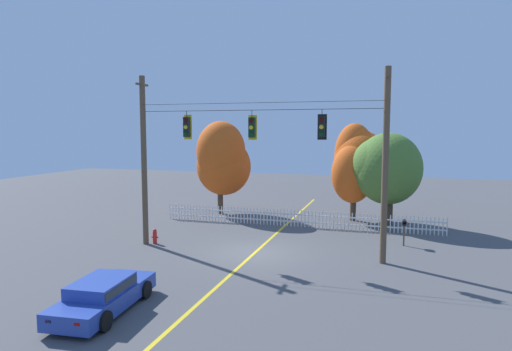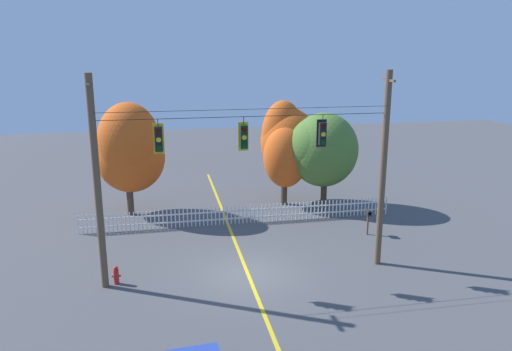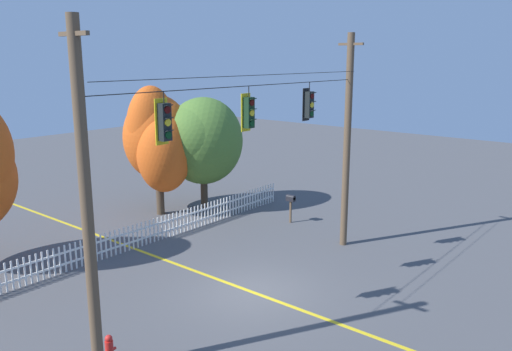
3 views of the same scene
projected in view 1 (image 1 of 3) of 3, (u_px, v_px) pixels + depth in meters
ground at (255, 253)px, 22.25m from camera, size 80.00×80.00×0.00m
lane_centerline_stripe at (255, 253)px, 22.25m from camera, size 0.16×36.00×0.01m
signal_support_span at (255, 162)px, 21.79m from camera, size 12.51×1.10×8.87m
traffic_signal_northbound_primary at (187, 127)px, 22.66m from camera, size 0.43×0.38×1.43m
traffic_signal_southbound_primary at (252, 127)px, 21.68m from camera, size 0.43×0.38×1.44m
traffic_signal_eastbound_side at (322, 127)px, 20.71m from camera, size 0.43×0.38×1.41m
white_picket_fence at (296, 218)px, 28.20m from camera, size 17.69×0.06×1.06m
autumn_maple_near_fence at (223, 161)px, 32.31m from camera, size 4.01×3.92×6.73m
autumn_maple_mid at (357, 164)px, 29.98m from camera, size 3.61×3.96×6.55m
autumn_oak_far_east at (386, 167)px, 28.27m from camera, size 4.40×3.96×5.92m
parked_car at (103, 294)px, 14.93m from camera, size 2.12×4.55×1.15m
fire_hydrant at (155, 236)px, 23.98m from camera, size 0.38×0.22×0.81m
roadside_mailbox at (404, 224)px, 23.48m from camera, size 0.25×0.44×1.40m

